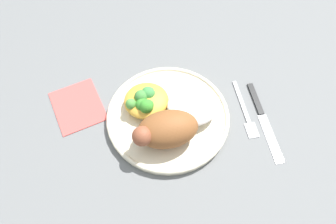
{
  "coord_description": "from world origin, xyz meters",
  "views": [
    {
      "loc": [
        0.07,
        0.33,
        0.58
      ],
      "look_at": [
        0.0,
        0.0,
        0.03
      ],
      "focal_mm": 34.7,
      "sensor_mm": 36.0,
      "label": 1
    }
  ],
  "objects_px": {
    "roasted_chicken": "(166,130)",
    "napkin": "(78,106)",
    "rice_pile": "(193,105)",
    "plate": "(168,117)",
    "fork": "(245,112)",
    "mac_cheese_with_broccoli": "(146,101)",
    "knife": "(262,114)"
  },
  "relations": [
    {
      "from": "rice_pile",
      "to": "fork",
      "type": "xyz_separation_m",
      "value": [
        -0.11,
        0.02,
        -0.03
      ]
    },
    {
      "from": "knife",
      "to": "roasted_chicken",
      "type": "bearing_deg",
      "value": 5.78
    },
    {
      "from": "rice_pile",
      "to": "napkin",
      "type": "xyz_separation_m",
      "value": [
        0.23,
        -0.07,
        -0.03
      ]
    },
    {
      "from": "rice_pile",
      "to": "napkin",
      "type": "relative_size",
      "value": 0.88
    },
    {
      "from": "fork",
      "to": "rice_pile",
      "type": "bearing_deg",
      "value": -8.68
    },
    {
      "from": "rice_pile",
      "to": "knife",
      "type": "bearing_deg",
      "value": 168.37
    },
    {
      "from": "plate",
      "to": "rice_pile",
      "type": "height_order",
      "value": "rice_pile"
    },
    {
      "from": "plate",
      "to": "mac_cheese_with_broccoli",
      "type": "xyz_separation_m",
      "value": [
        0.04,
        -0.03,
        0.03
      ]
    },
    {
      "from": "roasted_chicken",
      "to": "mac_cheese_with_broccoli",
      "type": "relative_size",
      "value": 1.39
    },
    {
      "from": "knife",
      "to": "napkin",
      "type": "relative_size",
      "value": 1.64
    },
    {
      "from": "rice_pile",
      "to": "mac_cheese_with_broccoli",
      "type": "height_order",
      "value": "mac_cheese_with_broccoli"
    },
    {
      "from": "roasted_chicken",
      "to": "fork",
      "type": "distance_m",
      "value": 0.19
    },
    {
      "from": "mac_cheese_with_broccoli",
      "to": "napkin",
      "type": "bearing_deg",
      "value": -15.73
    },
    {
      "from": "roasted_chicken",
      "to": "plate",
      "type": "bearing_deg",
      "value": -106.86
    },
    {
      "from": "mac_cheese_with_broccoli",
      "to": "knife",
      "type": "bearing_deg",
      "value": 165.7
    },
    {
      "from": "plate",
      "to": "roasted_chicken",
      "type": "bearing_deg",
      "value": 73.14
    },
    {
      "from": "roasted_chicken",
      "to": "napkin",
      "type": "distance_m",
      "value": 0.21
    },
    {
      "from": "rice_pile",
      "to": "knife",
      "type": "relative_size",
      "value": 0.54
    },
    {
      "from": "mac_cheese_with_broccoli",
      "to": "napkin",
      "type": "height_order",
      "value": "mac_cheese_with_broccoli"
    },
    {
      "from": "knife",
      "to": "napkin",
      "type": "distance_m",
      "value": 0.39
    },
    {
      "from": "plate",
      "to": "fork",
      "type": "bearing_deg",
      "value": 174.13
    },
    {
      "from": "fork",
      "to": "knife",
      "type": "bearing_deg",
      "value": 158.48
    },
    {
      "from": "roasted_chicken",
      "to": "fork",
      "type": "relative_size",
      "value": 0.89
    },
    {
      "from": "napkin",
      "to": "knife",
      "type": "bearing_deg",
      "value": 165.16
    },
    {
      "from": "rice_pile",
      "to": "plate",
      "type": "bearing_deg",
      "value": 0.42
    },
    {
      "from": "mac_cheese_with_broccoli",
      "to": "napkin",
      "type": "distance_m",
      "value": 0.15
    },
    {
      "from": "mac_cheese_with_broccoli",
      "to": "napkin",
      "type": "relative_size",
      "value": 0.78
    },
    {
      "from": "roasted_chicken",
      "to": "mac_cheese_with_broccoli",
      "type": "bearing_deg",
      "value": -72.94
    },
    {
      "from": "plate",
      "to": "napkin",
      "type": "bearing_deg",
      "value": -21.16
    },
    {
      "from": "napkin",
      "to": "roasted_chicken",
      "type": "bearing_deg",
      "value": 144.06
    },
    {
      "from": "roasted_chicken",
      "to": "napkin",
      "type": "xyz_separation_m",
      "value": [
        0.17,
        -0.12,
        -0.05
      ]
    },
    {
      "from": "fork",
      "to": "mac_cheese_with_broccoli",
      "type": "bearing_deg",
      "value": -13.12
    }
  ]
}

